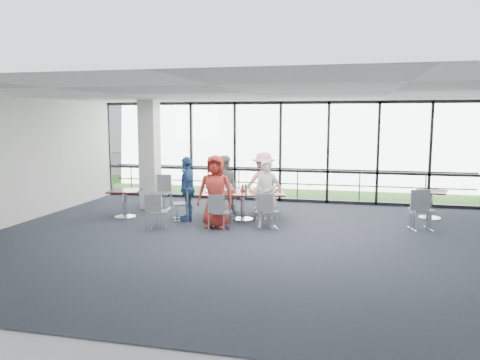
% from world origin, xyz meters
% --- Properties ---
extents(floor, '(12.00, 10.00, 0.02)m').
position_xyz_m(floor, '(0.00, 0.00, -0.01)').
color(floor, '#212631').
rests_on(floor, ground).
extents(ceiling, '(12.00, 10.00, 0.04)m').
position_xyz_m(ceiling, '(0.00, 0.00, 3.20)').
color(ceiling, white).
rests_on(ceiling, ground).
extents(wall_left, '(0.10, 10.00, 3.20)m').
position_xyz_m(wall_left, '(-6.00, 0.00, 1.60)').
color(wall_left, silver).
rests_on(wall_left, ground).
extents(wall_front, '(12.00, 0.10, 3.20)m').
position_xyz_m(wall_front, '(0.00, -5.00, 1.60)').
color(wall_front, silver).
rests_on(wall_front, ground).
extents(curtain_wall_back, '(12.00, 0.10, 3.20)m').
position_xyz_m(curtain_wall_back, '(0.00, 5.00, 1.60)').
color(curtain_wall_back, white).
rests_on(curtain_wall_back, ground).
extents(structural_column, '(0.50, 0.50, 3.20)m').
position_xyz_m(structural_column, '(-3.60, 3.00, 1.60)').
color(structural_column, silver).
rests_on(structural_column, ground).
extents(apron, '(80.00, 70.00, 0.02)m').
position_xyz_m(apron, '(0.00, 10.00, -0.02)').
color(apron, slate).
rests_on(apron, ground).
extents(grass_strip, '(80.00, 5.00, 0.01)m').
position_xyz_m(grass_strip, '(0.00, 8.00, 0.01)').
color(grass_strip, '#305E23').
rests_on(grass_strip, ground).
extents(hangar_main, '(24.00, 10.00, 6.00)m').
position_xyz_m(hangar_main, '(4.00, 32.00, 3.00)').
color(hangar_main, silver).
rests_on(hangar_main, ground).
extents(hangar_aux, '(10.00, 6.00, 4.00)m').
position_xyz_m(hangar_aux, '(-18.00, 28.00, 2.00)').
color(hangar_aux, silver).
rests_on(hangar_aux, ground).
extents(guard_rail, '(12.00, 0.06, 0.06)m').
position_xyz_m(guard_rail, '(0.00, 5.60, 0.50)').
color(guard_rail, '#2D2D33').
rests_on(guard_rail, ground).
extents(main_table, '(2.35, 1.63, 0.75)m').
position_xyz_m(main_table, '(-0.55, 2.01, 0.64)').
color(main_table, '#37110B').
rests_on(main_table, ground).
extents(side_table_left, '(0.98, 0.98, 0.75)m').
position_xyz_m(side_table_left, '(-3.72, 1.56, 0.62)').
color(side_table_left, '#37110B').
rests_on(side_table_left, ground).
extents(side_table_right, '(0.95, 0.95, 0.75)m').
position_xyz_m(side_table_right, '(4.30, 3.32, 0.62)').
color(side_table_right, '#37110B').
rests_on(side_table_right, ground).
extents(diner_near_left, '(0.92, 0.64, 1.79)m').
position_xyz_m(diner_near_left, '(-1.00, 1.01, 0.89)').
color(diner_near_left, '#A82A22').
rests_on(diner_near_left, ground).
extents(diner_near_right, '(0.66, 0.51, 1.67)m').
position_xyz_m(diner_near_right, '(0.22, 1.29, 0.83)').
color(diner_near_right, silver).
rests_on(diner_near_right, ground).
extents(diner_far_left, '(0.91, 0.70, 1.64)m').
position_xyz_m(diner_far_left, '(-1.27, 2.72, 0.82)').
color(diner_far_left, slate).
rests_on(diner_far_left, ground).
extents(diner_far_right, '(1.22, 0.83, 1.72)m').
position_xyz_m(diner_far_right, '(-0.18, 3.03, 0.86)').
color(diner_far_right, pink).
rests_on(diner_far_right, ground).
extents(diner_end, '(0.92, 1.13, 1.69)m').
position_xyz_m(diner_end, '(-1.94, 1.60, 0.84)').
color(diner_end, '#285087').
rests_on(diner_end, ground).
extents(chair_main_nl, '(0.52, 0.52, 0.85)m').
position_xyz_m(chair_main_nl, '(-0.82, 0.82, 0.42)').
color(chair_main_nl, slate).
rests_on(chair_main_nl, ground).
extents(chair_main_nr, '(0.54, 0.54, 0.86)m').
position_xyz_m(chair_main_nr, '(0.30, 1.17, 0.43)').
color(chair_main_nr, slate).
rests_on(chair_main_nr, ground).
extents(chair_main_fl, '(0.48, 0.48, 0.82)m').
position_xyz_m(chair_main_fl, '(-1.27, 3.01, 0.41)').
color(chair_main_fl, slate).
rests_on(chair_main_fl, ground).
extents(chair_main_fr, '(0.50, 0.50, 0.97)m').
position_xyz_m(chair_main_fr, '(-0.18, 3.13, 0.49)').
color(chair_main_fr, slate).
rests_on(chair_main_fr, ground).
extents(chair_main_end, '(0.56, 0.56, 0.86)m').
position_xyz_m(chair_main_end, '(-2.10, 1.62, 0.43)').
color(chair_main_end, slate).
rests_on(chair_main_end, ground).
extents(chair_spare_la, '(0.53, 0.53, 0.84)m').
position_xyz_m(chair_spare_la, '(-2.31, 0.56, 0.42)').
color(chair_spare_la, slate).
rests_on(chair_spare_la, ground).
extents(chair_spare_lb, '(0.52, 0.52, 1.00)m').
position_xyz_m(chair_spare_lb, '(-3.17, 2.72, 0.50)').
color(chair_spare_lb, slate).
rests_on(chair_spare_lb, ground).
extents(chair_spare_r, '(0.60, 0.60, 0.98)m').
position_xyz_m(chair_spare_r, '(3.87, 1.88, 0.49)').
color(chair_spare_r, slate).
rests_on(chair_spare_r, ground).
extents(plate_nl, '(0.25, 0.25, 0.01)m').
position_xyz_m(plate_nl, '(-1.06, 1.57, 0.76)').
color(plate_nl, white).
rests_on(plate_nl, main_table).
extents(plate_nr, '(0.26, 0.26, 0.01)m').
position_xyz_m(plate_nr, '(0.17, 1.77, 0.76)').
color(plate_nr, white).
rests_on(plate_nr, main_table).
extents(plate_fl, '(0.28, 0.28, 0.01)m').
position_xyz_m(plate_fl, '(-1.12, 2.25, 0.76)').
color(plate_fl, white).
rests_on(plate_fl, main_table).
extents(plate_fr, '(0.25, 0.25, 0.01)m').
position_xyz_m(plate_fr, '(-0.15, 2.50, 0.76)').
color(plate_fr, white).
rests_on(plate_fr, main_table).
extents(plate_end, '(0.28, 0.28, 0.01)m').
position_xyz_m(plate_end, '(-1.40, 1.82, 0.76)').
color(plate_end, white).
rests_on(plate_end, main_table).
extents(tumbler_a, '(0.07, 0.07, 0.14)m').
position_xyz_m(tumbler_a, '(-0.82, 1.73, 0.82)').
color(tumbler_a, white).
rests_on(tumbler_a, main_table).
extents(tumbler_b, '(0.07, 0.07, 0.14)m').
position_xyz_m(tumbler_b, '(-0.21, 1.91, 0.82)').
color(tumbler_b, white).
rests_on(tumbler_b, main_table).
extents(tumbler_c, '(0.07, 0.07, 0.14)m').
position_xyz_m(tumbler_c, '(-0.58, 2.32, 0.82)').
color(tumbler_c, white).
rests_on(tumbler_c, main_table).
extents(tumbler_d, '(0.08, 0.08, 0.15)m').
position_xyz_m(tumbler_d, '(-1.24, 1.67, 0.83)').
color(tumbler_d, white).
rests_on(tumbler_d, main_table).
extents(menu_a, '(0.33, 0.32, 0.00)m').
position_xyz_m(menu_a, '(-0.58, 1.56, 0.75)').
color(menu_a, silver).
rests_on(menu_a, main_table).
extents(menu_b, '(0.34, 0.27, 0.00)m').
position_xyz_m(menu_b, '(0.48, 1.85, 0.75)').
color(menu_b, silver).
rests_on(menu_b, main_table).
extents(menu_c, '(0.39, 0.35, 0.00)m').
position_xyz_m(menu_c, '(-0.48, 2.40, 0.75)').
color(menu_c, silver).
rests_on(menu_c, main_table).
extents(condiment_caddy, '(0.10, 0.07, 0.04)m').
position_xyz_m(condiment_caddy, '(-0.57, 2.11, 0.77)').
color(condiment_caddy, black).
rests_on(condiment_caddy, main_table).
extents(ketchup_bottle, '(0.06, 0.06, 0.18)m').
position_xyz_m(ketchup_bottle, '(-0.57, 2.09, 0.84)').
color(ketchup_bottle, '#AC1A2C').
rests_on(ketchup_bottle, main_table).
extents(green_bottle, '(0.05, 0.05, 0.20)m').
position_xyz_m(green_bottle, '(-0.47, 2.07, 0.85)').
color(green_bottle, '#197E22').
rests_on(green_bottle, main_table).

